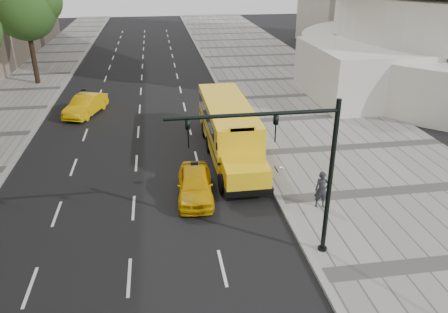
{
  "coord_description": "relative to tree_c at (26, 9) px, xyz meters",
  "views": [
    {
      "loc": [
        0.5,
        -23.24,
        10.79
      ],
      "look_at": [
        3.5,
        -4.0,
        1.9
      ],
      "focal_mm": 35.0,
      "sensor_mm": 36.0,
      "label": 1
    }
  ],
  "objects": [
    {
      "name": "ground",
      "position": [
        10.4,
        -18.82,
        -6.74
      ],
      "size": [
        140.0,
        140.0,
        0.0
      ],
      "primitive_type": "plane",
      "color": "black",
      "rests_on": "ground"
    },
    {
      "name": "taxi_far",
      "position": [
        5.48,
        -9.57,
        -5.99
      ],
      "size": [
        3.02,
        4.78,
        1.49
      ],
      "primitive_type": "imported",
      "rotation": [
        0.0,
        0.0,
        -0.35
      ],
      "color": "#DFA504",
      "rests_on": "ground"
    },
    {
      "name": "curb_museum",
      "position": [
        16.4,
        -18.82,
        -6.66
      ],
      "size": [
        0.3,
        140.0,
        0.15
      ],
      "primitive_type": "cube",
      "color": "gray",
      "rests_on": "ground"
    },
    {
      "name": "traffic_signal",
      "position": [
        15.59,
        -28.49,
        -2.64
      ],
      "size": [
        6.18,
        0.36,
        6.4
      ],
      "color": "black",
      "rests_on": "ground"
    },
    {
      "name": "taxi_near",
      "position": [
        12.4,
        -23.28,
        -6.02
      ],
      "size": [
        1.97,
        4.32,
        1.44
      ],
      "primitive_type": "imported",
      "rotation": [
        0.0,
        0.0,
        -0.07
      ],
      "color": "#DFA504",
      "rests_on": "ground"
    },
    {
      "name": "pedestrian",
      "position": [
        18.08,
        -25.3,
        -5.7
      ],
      "size": [
        0.7,
        0.51,
        1.78
      ],
      "primitive_type": "imported",
      "rotation": [
        0.0,
        0.0,
        -0.13
      ],
      "color": "#232529",
      "rests_on": "sidewalk_museum"
    },
    {
      "name": "sidewalk_museum",
      "position": [
        22.4,
        -18.82,
        -6.66
      ],
      "size": [
        12.0,
        140.0,
        0.15
      ],
      "primitive_type": "cube",
      "color": "gray",
      "rests_on": "ground"
    },
    {
      "name": "school_bus",
      "position": [
        14.9,
        -18.11,
        -4.97
      ],
      "size": [
        2.96,
        11.56,
        3.19
      ],
      "color": "yellow",
      "rests_on": "ground"
    },
    {
      "name": "tree_c",
      "position": [
        0.0,
        0.0,
        0.0
      ],
      "size": [
        5.99,
        5.33,
        9.36
      ],
      "color": "black",
      "rests_on": "ground"
    },
    {
      "name": "curb_far",
      "position": [
        2.4,
        -18.82,
        -6.66
      ],
      "size": [
        0.3,
        140.0,
        0.15
      ],
      "primitive_type": "cube",
      "color": "gray",
      "rests_on": "ground"
    }
  ]
}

